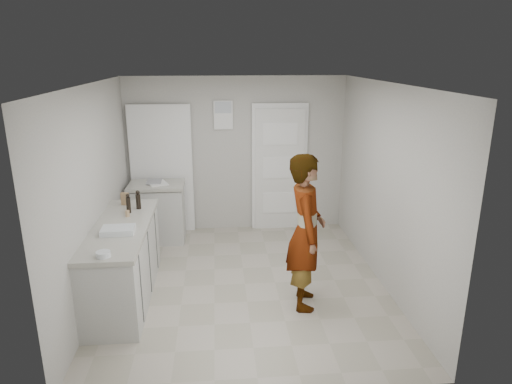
{
  "coord_description": "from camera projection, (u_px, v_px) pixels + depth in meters",
  "views": [
    {
      "loc": [
        -0.32,
        -5.23,
        2.82
      ],
      "look_at": [
        0.18,
        0.4,
        1.1
      ],
      "focal_mm": 32.0,
      "sensor_mm": 36.0,
      "label": 1
    }
  ],
  "objects": [
    {
      "name": "spice_jar",
      "position": [
        127.0,
        214.0,
        5.53
      ],
      "size": [
        0.05,
        0.05,
        0.08
      ],
      "primitive_type": "cylinder",
      "color": "tan",
      "rests_on": "main_counter"
    },
    {
      "name": "papers",
      "position": [
        158.0,
        183.0,
        6.96
      ],
      "size": [
        0.37,
        0.41,
        0.01
      ],
      "primitive_type": "cube",
      "rotation": [
        0.0,
        0.0,
        0.37
      ],
      "color": "white",
      "rests_on": "side_counter"
    },
    {
      "name": "side_counter",
      "position": [
        158.0,
        214.0,
        7.08
      ],
      "size": [
        0.84,
        0.61,
        0.93
      ],
      "color": "silver",
      "rests_on": "ground"
    },
    {
      "name": "ground",
      "position": [
        245.0,
        284.0,
        5.84
      ],
      "size": [
        4.0,
        4.0,
        0.0
      ],
      "primitive_type": "plane",
      "color": "#A19B87",
      "rests_on": "ground"
    },
    {
      "name": "oil_cruet_b",
      "position": [
        128.0,
        204.0,
        5.63
      ],
      "size": [
        0.06,
        0.06,
        0.25
      ],
      "color": "black",
      "rests_on": "main_counter"
    },
    {
      "name": "person",
      "position": [
        306.0,
        232.0,
        5.13
      ],
      "size": [
        0.5,
        0.7,
        1.8
      ],
      "primitive_type": "imported",
      "rotation": [
        0.0,
        0.0,
        1.46
      ],
      "color": "silver",
      "rests_on": "ground"
    },
    {
      "name": "egg_bowl",
      "position": [
        103.0,
        254.0,
        4.44
      ],
      "size": [
        0.14,
        0.14,
        0.05
      ],
      "color": "silver",
      "rests_on": "main_counter"
    },
    {
      "name": "room_shell",
      "position": [
        226.0,
        169.0,
        7.38
      ],
      "size": [
        4.0,
        4.0,
        4.0
      ],
      "color": "#ADAAA3",
      "rests_on": "ground"
    },
    {
      "name": "oil_cruet_a",
      "position": [
        138.0,
        200.0,
        5.79
      ],
      "size": [
        0.06,
        0.06,
        0.25
      ],
      "color": "black",
      "rests_on": "main_counter"
    },
    {
      "name": "main_counter",
      "position": [
        124.0,
        265.0,
        5.4
      ],
      "size": [
        0.64,
        1.96,
        0.93
      ],
      "color": "silver",
      "rests_on": "ground"
    },
    {
      "name": "cake_mix_box",
      "position": [
        125.0,
        199.0,
        5.95
      ],
      "size": [
        0.11,
        0.07,
        0.16
      ],
      "primitive_type": "cube",
      "rotation": [
        0.0,
        0.0,
        -0.29
      ],
      "color": "#936849",
      "rests_on": "main_counter"
    },
    {
      "name": "baking_dish",
      "position": [
        118.0,
        230.0,
        5.03
      ],
      "size": [
        0.36,
        0.26,
        0.06
      ],
      "rotation": [
        0.0,
        0.0,
        0.03
      ],
      "color": "silver",
      "rests_on": "main_counter"
    }
  ]
}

